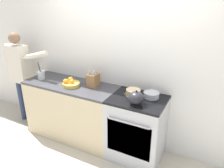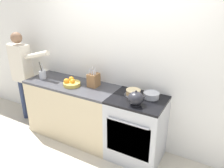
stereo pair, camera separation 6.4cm
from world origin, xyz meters
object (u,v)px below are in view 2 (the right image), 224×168
(mixing_bowl, at_px, (151,95))
(fruit_bowl, at_px, (71,83))
(stove_range, at_px, (136,129))
(knife_block, at_px, (94,80))
(utensil_crock, at_px, (43,74))
(person_baker, at_px, (22,70))
(tea_kettle, at_px, (136,98))
(layer_cake, at_px, (133,93))

(mixing_bowl, height_order, fruit_bowl, fruit_bowl)
(stove_range, bearing_deg, knife_block, 173.56)
(mixing_bowl, relative_size, utensil_crock, 0.74)
(stove_range, distance_m, fruit_bowl, 1.17)
(mixing_bowl, distance_m, fruit_bowl, 1.21)
(fruit_bowl, bearing_deg, mixing_bowl, 8.39)
(utensil_crock, xyz_separation_m, fruit_bowl, (0.59, -0.01, -0.03))
(knife_block, height_order, utensil_crock, knife_block)
(person_baker, bearing_deg, fruit_bowl, -2.61)
(stove_range, height_order, fruit_bowl, fruit_bowl)
(fruit_bowl, height_order, person_baker, person_baker)
(tea_kettle, bearing_deg, utensil_crock, 176.72)
(utensil_crock, height_order, fruit_bowl, utensil_crock)
(utensil_crock, bearing_deg, person_baker, 175.26)
(utensil_crock, bearing_deg, knife_block, 8.66)
(person_baker, bearing_deg, utensil_crock, -4.83)
(knife_block, bearing_deg, utensil_crock, -171.34)
(knife_block, xyz_separation_m, person_baker, (-1.42, -0.09, -0.06))
(mixing_bowl, xyz_separation_m, knife_block, (-0.88, -0.03, 0.06))
(mixing_bowl, distance_m, utensil_crock, 1.79)
(layer_cake, bearing_deg, fruit_bowl, -171.57)
(stove_range, bearing_deg, mixing_bowl, 39.67)
(utensil_crock, relative_size, fruit_bowl, 1.13)
(layer_cake, height_order, person_baker, person_baker)
(mixing_bowl, bearing_deg, layer_cake, -171.80)
(knife_block, xyz_separation_m, utensil_crock, (-0.89, -0.14, -0.03))
(tea_kettle, height_order, fruit_bowl, tea_kettle)
(layer_cake, height_order, knife_block, knife_block)
(knife_block, relative_size, person_baker, 0.18)
(layer_cake, distance_m, person_baker, 2.07)
(tea_kettle, distance_m, knife_block, 0.81)
(layer_cake, xyz_separation_m, knife_block, (-0.64, 0.00, 0.06))
(layer_cake, xyz_separation_m, fruit_bowl, (-0.95, -0.14, 0.00))
(tea_kettle, relative_size, utensil_crock, 0.83)
(mixing_bowl, xyz_separation_m, utensil_crock, (-1.78, -0.17, 0.03))
(layer_cake, height_order, tea_kettle, tea_kettle)
(tea_kettle, bearing_deg, person_baker, 176.37)
(stove_range, distance_m, person_baker, 2.22)
(fruit_bowl, bearing_deg, person_baker, 177.48)
(tea_kettle, distance_m, person_baker, 2.20)
(utensil_crock, relative_size, person_baker, 0.18)
(layer_cake, bearing_deg, tea_kettle, -59.66)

